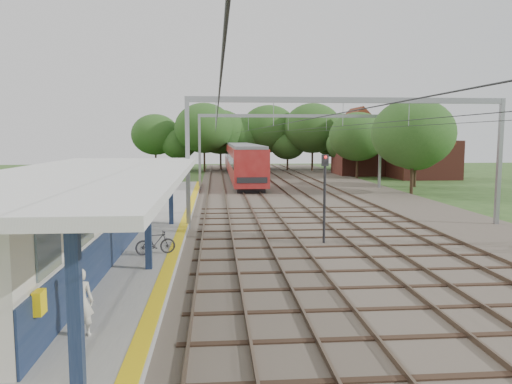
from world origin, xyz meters
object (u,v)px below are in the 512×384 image
bicycle (155,243)px  signal_post (325,190)px  train (241,159)px  person (81,302)px

bicycle → signal_post: bearing=-87.0°
train → person: bearing=-97.2°
bicycle → train: (5.42, 41.27, 1.42)m
person → bicycle: bearing=-100.8°
bicycle → train: bearing=-24.9°
person → train: 49.63m
signal_post → train: bearing=76.1°
bicycle → signal_post: signal_post is taller
signal_post → person: bearing=-143.6°
person → bicycle: person is taller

